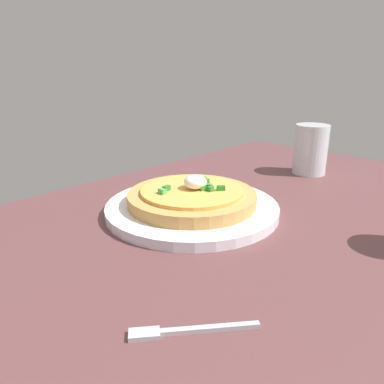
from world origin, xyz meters
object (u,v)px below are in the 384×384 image
object	(u,v)px
plate	(192,208)
cup_far	(310,152)
pizza	(192,196)
fork	(183,331)

from	to	relation	value
plate	cup_far	world-z (taller)	cup_far
pizza	plate	bearing A→B (deg)	-26.95
pizza	fork	size ratio (longest dim) A/B	2.12
pizza	fork	bearing A→B (deg)	41.84
cup_far	fork	world-z (taller)	cup_far
pizza	cup_far	xyz separation A→B (cm)	(-34.90, 2.91, 2.02)
plate	fork	size ratio (longest dim) A/B	2.85
cup_far	fork	xyz separation A→B (cm)	(56.46, 16.39, -4.55)
plate	pizza	xyz separation A→B (cm)	(-0.02, 0.01, 2.02)
pizza	cup_far	world-z (taller)	cup_far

